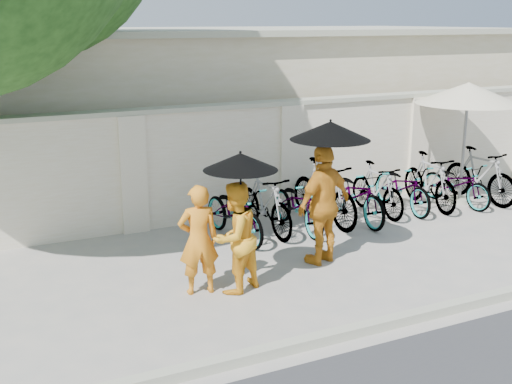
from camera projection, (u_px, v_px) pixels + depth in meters
name	position (u px, v px, depth m)	size (l,w,h in m)	color
ground	(268.00, 286.00, 8.76)	(80.00, 80.00, 0.00)	#ACA194
kerb	(336.00, 335.00, 7.26)	(40.00, 0.16, 0.12)	#A4A58E
compound_wall	(239.00, 162.00, 11.70)	(20.00, 0.30, 2.00)	silver
building_behind	(211.00, 103.00, 15.27)	(14.00, 6.00, 3.20)	beige
monk_left	(198.00, 240.00, 8.36)	(0.54, 0.35, 1.48)	orange
monk_center	(235.00, 237.00, 8.42)	(0.73, 0.57, 1.50)	orange
parasol_center	(240.00, 162.00, 8.10)	(0.96, 0.96, 1.04)	black
monk_right	(324.00, 204.00, 9.40)	(1.05, 0.44, 1.80)	orange
parasol_right	(330.00, 131.00, 9.05)	(1.15, 1.15, 1.12)	black
patio_umbrella	(468.00, 95.00, 12.21)	(2.42, 2.42, 2.37)	#A4A58E
bike_0	(235.00, 212.00, 10.51)	(0.61, 1.76, 0.92)	slate
bike_1	(265.00, 203.00, 10.80)	(0.49, 1.75, 1.05)	slate
bike_2	(298.00, 205.00, 10.97)	(0.60, 1.73, 0.91)	slate
bike_3	(324.00, 192.00, 11.30)	(0.54, 1.90, 1.14)	slate
bike_4	(356.00, 195.00, 11.46)	(0.65, 1.87, 0.98)	slate
bike_5	(377.00, 189.00, 11.86)	(0.46, 1.62, 0.97)	slate
bike_6	(403.00, 187.00, 12.11)	(0.61, 1.75, 0.92)	slate
bike_7	(430.00, 181.00, 12.28)	(0.49, 1.75, 1.05)	slate
bike_8	(456.00, 184.00, 12.47)	(0.57, 1.64, 0.86)	slate
bike_9	(480.00, 175.00, 12.69)	(0.50, 1.79, 1.07)	slate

